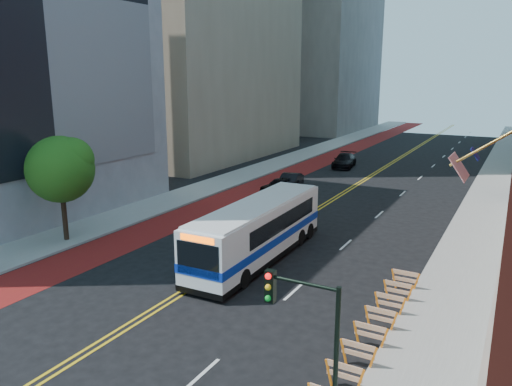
{
  "coord_description": "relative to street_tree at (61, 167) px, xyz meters",
  "views": [
    {
      "loc": [
        14.15,
        -15.09,
        10.52
      ],
      "look_at": [
        1.58,
        8.0,
        4.27
      ],
      "focal_mm": 35.0,
      "sensor_mm": 36.0,
      "label": 1
    }
  ],
  "objects": [
    {
      "name": "bus_lane_paint",
      "position": [
        3.14,
        23.96,
        -4.91
      ],
      "size": [
        3.6,
        140.0,
        0.01
      ],
      "primitive_type": "cube",
      "color": "maroon",
      "rests_on": "ground"
    },
    {
      "name": "lane_dashes",
      "position": [
        16.04,
        31.96,
        -4.9
      ],
      "size": [
        0.14,
        98.2,
        0.01
      ],
      "color": "silver",
      "rests_on": "ground"
    },
    {
      "name": "traffic_signal",
      "position": [
        20.66,
        -9.55,
        -1.19
      ],
      "size": [
        2.21,
        0.34,
        5.07
      ],
      "color": "black",
      "rests_on": "sidewalk_right"
    },
    {
      "name": "sidewalk_right",
      "position": [
        23.24,
        23.96,
        -4.84
      ],
      "size": [
        4.0,
        140.0,
        0.15
      ],
      "primitive_type": "cube",
      "color": "gray",
      "rests_on": "ground"
    },
    {
      "name": "car_a",
      "position": [
        6.09,
        18.92,
        -4.22
      ],
      "size": [
        2.95,
        4.39,
        1.39
      ],
      "primitive_type": "imported",
      "rotation": [
        0.0,
        0.0,
        -0.36
      ],
      "color": "black",
      "rests_on": "ground"
    },
    {
      "name": "ground",
      "position": [
        11.24,
        -6.04,
        -4.91
      ],
      "size": [
        160.0,
        160.0,
        0.0
      ],
      "primitive_type": "plane",
      "color": "black",
      "rests_on": "ground"
    },
    {
      "name": "center_line_inner",
      "position": [
        11.06,
        23.96,
        -4.91
      ],
      "size": [
        0.14,
        140.0,
        0.01
      ],
      "primitive_type": "cube",
      "color": "gold",
      "rests_on": "ground"
    },
    {
      "name": "street_tree",
      "position": [
        0.0,
        0.0,
        0.0
      ],
      "size": [
        4.2,
        4.2,
        6.7
      ],
      "color": "black",
      "rests_on": "sidewalk_left"
    },
    {
      "name": "car_c",
      "position": [
        7.03,
        34.09,
        -4.13
      ],
      "size": [
        2.92,
        5.64,
        1.56
      ],
      "primitive_type": "imported",
      "rotation": [
        0.0,
        0.0,
        0.14
      ],
      "color": "black",
      "rests_on": "ground"
    },
    {
      "name": "transit_bus",
      "position": [
        12.33,
        3.21,
        -3.14
      ],
      "size": [
        2.93,
        12.4,
        3.4
      ],
      "rotation": [
        0.0,
        0.0,
        0.02
      ],
      "color": "white",
      "rests_on": "ground"
    },
    {
      "name": "car_b",
      "position": [
        6.46,
        20.23,
        -4.15
      ],
      "size": [
        2.38,
        4.84,
        1.53
      ],
      "primitive_type": "imported",
      "rotation": [
        0.0,
        0.0,
        0.17
      ],
      "color": "black",
      "rests_on": "ground"
    },
    {
      "name": "sidewalk_left",
      "position": [
        -0.76,
        23.96,
        -4.84
      ],
      "size": [
        4.0,
        140.0,
        0.15
      ],
      "primitive_type": "cube",
      "color": "gray",
      "rests_on": "ground"
    },
    {
      "name": "center_line_outer",
      "position": [
        11.42,
        23.96,
        -4.91
      ],
      "size": [
        0.14,
        140.0,
        0.01
      ],
      "primitive_type": "cube",
      "color": "gold",
      "rests_on": "ground"
    },
    {
      "name": "construction_barriers",
      "position": [
        20.84,
        -2.62,
        -4.24
      ],
      "size": [
        1.42,
        10.91,
        1.0
      ],
      "color": "orange",
      "rests_on": "ground"
    }
  ]
}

